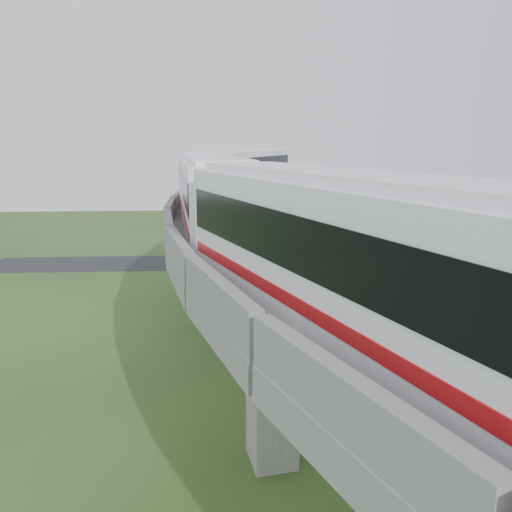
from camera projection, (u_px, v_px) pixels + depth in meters
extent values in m
plane|color=#2A4A1D|center=(244.00, 365.00, 33.66)|extent=(160.00, 160.00, 0.00)
cube|color=gray|center=(459.00, 372.00, 32.54)|extent=(18.00, 26.00, 0.04)
cube|color=#232326|center=(235.00, 262.00, 62.86)|extent=(60.00, 8.00, 0.03)
cube|color=#99968E|center=(305.00, 226.00, 64.22)|extent=(2.86, 2.93, 8.40)
cube|color=#99968E|center=(306.00, 188.00, 63.15)|extent=(7.21, 5.74, 1.20)
cube|color=#99968E|center=(250.00, 267.00, 42.92)|extent=(2.35, 2.51, 8.40)
cube|color=#99968E|center=(250.00, 212.00, 41.86)|extent=(7.31, 3.58, 1.20)
cube|color=#99968E|center=(272.00, 378.00, 22.64)|extent=(2.35, 2.51, 8.40)
cube|color=#99968E|center=(273.00, 276.00, 21.58)|extent=(7.31, 3.58, 1.20)
cube|color=gray|center=(289.00, 184.00, 57.64)|extent=(16.42, 20.91, 0.80)
cube|color=gray|center=(254.00, 175.00, 59.06)|extent=(8.66, 17.08, 1.00)
cube|color=gray|center=(325.00, 177.00, 55.82)|extent=(8.66, 17.08, 1.00)
cube|color=brown|center=(271.00, 179.00, 58.37)|extent=(10.68, 18.08, 0.12)
cube|color=black|center=(271.00, 178.00, 58.34)|extent=(9.69, 17.59, 0.12)
cube|color=brown|center=(307.00, 180.00, 56.71)|extent=(10.68, 18.08, 0.12)
cube|color=black|center=(307.00, 179.00, 56.68)|extent=(9.69, 17.59, 0.12)
cube|color=gray|center=(248.00, 202.00, 40.37)|extent=(11.77, 20.03, 0.80)
cube|color=gray|center=(195.00, 190.00, 40.55)|extent=(3.22, 18.71, 1.00)
cube|color=gray|center=(301.00, 191.00, 39.78)|extent=(3.22, 18.71, 1.00)
cube|color=brown|center=(221.00, 196.00, 40.46)|extent=(5.44, 19.05, 0.12)
cube|color=black|center=(221.00, 194.00, 40.44)|extent=(4.35, 18.88, 0.12)
cube|color=brown|center=(275.00, 196.00, 40.07)|extent=(5.44, 19.05, 0.12)
cube|color=black|center=(275.00, 195.00, 40.04)|extent=(4.35, 18.88, 0.12)
cube|color=gray|center=(266.00, 248.00, 22.60)|extent=(11.77, 20.03, 0.80)
cube|color=gray|center=(169.00, 231.00, 21.51)|extent=(3.22, 18.71, 1.00)
cube|color=gray|center=(356.00, 225.00, 23.29)|extent=(3.22, 18.71, 1.00)
cube|color=brown|center=(218.00, 240.00, 22.04)|extent=(5.44, 19.05, 0.12)
cube|color=black|center=(218.00, 237.00, 22.02)|extent=(4.35, 18.88, 0.12)
cube|color=brown|center=(312.00, 236.00, 22.95)|extent=(5.44, 19.05, 0.12)
cube|color=black|center=(313.00, 233.00, 22.93)|extent=(4.35, 18.88, 0.12)
cube|color=white|center=(380.00, 270.00, 9.58)|extent=(7.85, 14.98, 3.20)
cube|color=white|center=(385.00, 181.00, 9.20)|extent=(7.07, 14.09, 0.22)
cube|color=black|center=(381.00, 247.00, 9.48)|extent=(7.69, 14.44, 1.15)
cube|color=#A11012|center=(378.00, 307.00, 9.75)|extent=(7.69, 14.44, 0.30)
cube|color=black|center=(376.00, 341.00, 9.90)|extent=(6.30, 12.59, 0.28)
cube|color=white|center=(211.00, 194.00, 24.08)|extent=(4.36, 15.21, 3.20)
cube|color=white|center=(210.00, 158.00, 23.71)|extent=(3.74, 14.40, 0.22)
cube|color=black|center=(211.00, 184.00, 23.98)|extent=(4.35, 14.62, 1.15)
cube|color=#A11012|center=(211.00, 209.00, 24.25)|extent=(4.35, 14.62, 0.30)
cube|color=black|center=(211.00, 223.00, 24.41)|extent=(3.31, 12.88, 0.28)
cube|color=white|center=(219.00, 174.00, 39.24)|extent=(4.75, 15.23, 3.20)
cube|color=white|center=(219.00, 152.00, 38.86)|extent=(4.11, 14.41, 0.22)
cube|color=black|center=(219.00, 168.00, 39.14)|extent=(4.73, 14.64, 1.15)
cube|color=#A11012|center=(219.00, 184.00, 39.41)|extent=(4.73, 14.64, 0.30)
cube|color=black|center=(219.00, 193.00, 39.56)|extent=(3.65, 12.89, 0.28)
cube|color=white|center=(258.00, 166.00, 54.10)|extent=(8.20, 14.90, 3.20)
cube|color=white|center=(258.00, 150.00, 53.72)|extent=(7.41, 14.00, 0.22)
cube|color=black|center=(258.00, 161.00, 54.00)|extent=(8.02, 14.37, 1.15)
cube|color=#A11012|center=(258.00, 172.00, 54.27)|extent=(8.02, 14.37, 0.30)
cube|color=black|center=(258.00, 179.00, 54.42)|extent=(6.60, 12.52, 0.28)
cylinder|color=#2D382D|center=(352.00, 277.00, 53.00)|extent=(0.08, 0.08, 1.50)
cube|color=#2D382D|center=(350.00, 283.00, 50.69)|extent=(1.69, 4.77, 1.40)
cylinder|color=#2D382D|center=(348.00, 289.00, 48.36)|extent=(0.08, 0.08, 1.50)
cube|color=#2D382D|center=(347.00, 297.00, 46.00)|extent=(1.23, 4.91, 1.40)
cylinder|color=#2D382D|center=(348.00, 305.00, 43.62)|extent=(0.08, 0.08, 1.50)
cube|color=#2D382D|center=(350.00, 315.00, 41.22)|extent=(0.75, 4.99, 1.40)
cylinder|color=#2D382D|center=(354.00, 325.00, 38.81)|extent=(0.08, 0.08, 1.50)
cube|color=#2D382D|center=(360.00, 338.00, 36.40)|extent=(0.27, 5.04, 1.40)
cylinder|color=#2D382D|center=(369.00, 351.00, 33.99)|extent=(0.08, 0.08, 1.50)
cube|color=#2D382D|center=(380.00, 367.00, 31.59)|extent=(0.27, 5.04, 1.40)
cylinder|color=#2D382D|center=(396.00, 386.00, 29.20)|extent=(0.08, 0.08, 1.50)
cube|color=#2D382D|center=(417.00, 407.00, 26.83)|extent=(0.75, 4.99, 1.40)
cylinder|color=#2D382D|center=(444.00, 432.00, 24.49)|extent=(0.08, 0.08, 1.50)
cube|color=#2D382D|center=(478.00, 463.00, 22.17)|extent=(1.23, 4.91, 1.40)
cylinder|color=#382314|center=(339.00, 272.00, 55.07)|extent=(0.18, 0.18, 1.50)
ellipsoid|color=#113711|center=(339.00, 260.00, 54.78)|extent=(1.89, 1.89, 1.61)
cylinder|color=#382314|center=(332.00, 279.00, 52.06)|extent=(0.18, 0.18, 1.49)
ellipsoid|color=#113711|center=(332.00, 265.00, 51.71)|extent=(2.64, 2.64, 2.24)
cylinder|color=#382314|center=(326.00, 301.00, 44.47)|extent=(0.18, 0.18, 1.72)
ellipsoid|color=#113711|center=(326.00, 285.00, 44.14)|extent=(2.19, 2.19, 1.86)
cylinder|color=#382314|center=(331.00, 327.00, 38.25)|extent=(0.18, 0.18, 1.65)
ellipsoid|color=#113711|center=(331.00, 307.00, 37.88)|extent=(2.76, 2.76, 2.35)
cylinder|color=#382314|center=(351.00, 373.00, 31.42)|extent=(0.18, 0.18, 0.93)
ellipsoid|color=#113711|center=(352.00, 353.00, 31.12)|extent=(2.98, 2.98, 2.53)
cylinder|color=#382314|center=(376.00, 400.00, 27.82)|extent=(0.18, 0.18, 1.24)
ellipsoid|color=#113711|center=(377.00, 378.00, 27.52)|extent=(2.32, 2.32, 1.97)
cylinder|color=#382314|center=(442.00, 461.00, 22.31)|extent=(0.18, 0.18, 1.47)
ellipsoid|color=#113711|center=(446.00, 428.00, 21.95)|extent=(3.02, 3.02, 2.57)
imported|color=silver|center=(427.00, 389.00, 28.82)|extent=(3.70, 4.12, 1.35)
imported|color=maroon|center=(499.00, 358.00, 33.19)|extent=(3.05, 3.60, 1.16)
imported|color=black|center=(475.00, 340.00, 36.45)|extent=(3.97, 2.84, 1.07)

